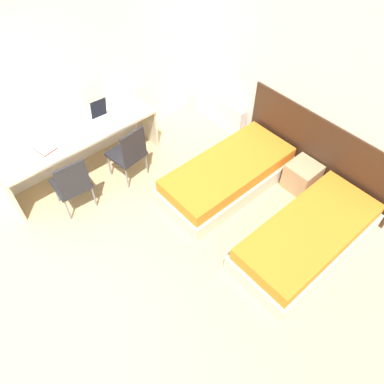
# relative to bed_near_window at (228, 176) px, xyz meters

# --- Properties ---
(ground_plane) EXTENTS (20.00, 20.00, 0.00)m
(ground_plane) POSITION_rel_bed_near_window_xyz_m (0.11, -3.04, -0.22)
(ground_plane) COLOR tan
(wall_back) EXTENTS (5.04, 0.05, 2.70)m
(wall_back) POSITION_rel_bed_near_window_xyz_m (0.11, 1.08, 1.13)
(wall_back) COLOR white
(wall_back) RESTS_ON ground_plane
(wall_left) EXTENTS (0.05, 5.10, 2.70)m
(wall_left) POSITION_rel_bed_near_window_xyz_m (-1.93, -0.99, 1.13)
(wall_left) COLOR white
(wall_left) RESTS_ON ground_plane
(headboard_panel) EXTENTS (2.46, 0.03, 1.09)m
(headboard_panel) POSITION_rel_bed_near_window_xyz_m (0.72, 1.05, 0.32)
(headboard_panel) COLOR #382316
(headboard_panel) RESTS_ON ground_plane
(bed_near_window) EXTENTS (0.92, 2.03, 0.45)m
(bed_near_window) POSITION_rel_bed_near_window_xyz_m (0.00, 0.00, 0.00)
(bed_near_window) COLOR beige
(bed_near_window) RESTS_ON ground_plane
(bed_near_door) EXTENTS (0.92, 2.03, 0.45)m
(bed_near_door) POSITION_rel_bed_near_window_xyz_m (1.43, 0.00, 0.00)
(bed_near_door) COLOR beige
(bed_near_door) RESTS_ON ground_plane
(nightstand) EXTENTS (0.42, 0.42, 0.43)m
(nightstand) POSITION_rel_bed_near_window_xyz_m (0.72, 0.81, -0.01)
(nightstand) COLOR tan
(nightstand) RESTS_ON ground_plane
(radiator) EXTENTS (1.10, 0.12, 0.50)m
(radiator) POSITION_rel_bed_near_window_xyz_m (-1.18, 0.96, 0.03)
(radiator) COLOR silver
(radiator) RESTS_ON ground_plane
(desk) EXTENTS (0.58, 2.33, 0.74)m
(desk) POSITION_rel_bed_near_window_xyz_m (-1.61, -1.40, 0.38)
(desk) COLOR beige
(desk) RESTS_ON ground_plane
(chair_near_laptop) EXTENTS (0.51, 0.51, 0.93)m
(chair_near_laptop) POSITION_rel_bed_near_window_xyz_m (-1.09, -0.94, 0.28)
(chair_near_laptop) COLOR #232328
(chair_near_laptop) RESTS_ON ground_plane
(chair_near_notebook) EXTENTS (0.49, 0.49, 0.93)m
(chair_near_notebook) POSITION_rel_bed_near_window_xyz_m (-1.09, -1.85, 0.28)
(chair_near_notebook) COLOR #232328
(chair_near_notebook) RESTS_ON ground_plane
(laptop) EXTENTS (0.34, 0.26, 0.34)m
(laptop) POSITION_rel_bed_near_window_xyz_m (-1.63, -0.97, 0.59)
(laptop) COLOR silver
(laptop) RESTS_ON desk
(open_notebook) EXTENTS (0.30, 0.26, 0.02)m
(open_notebook) POSITION_rel_bed_near_window_xyz_m (-1.64, -1.87, 0.53)
(open_notebook) COLOR #B21E1E
(open_notebook) RESTS_ON desk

